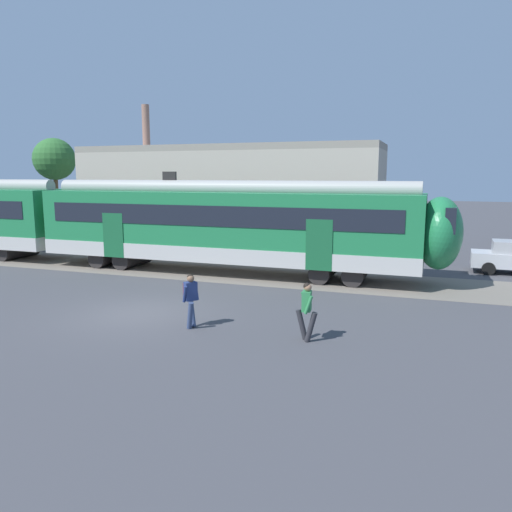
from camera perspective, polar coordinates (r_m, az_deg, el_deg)
ground_plane at (r=17.22m, az=-13.34°, el=-6.43°), size 160.00×160.00×0.00m
track_bed at (r=29.76m, az=-23.68°, el=-0.35°), size 80.00×4.40×0.01m
commuter_train at (r=27.85m, az=-20.24°, el=3.91°), size 38.05×3.07×4.73m
pedestrian_navy at (r=15.15m, az=-7.51°, el=-4.54°), size 0.52×0.67×1.67m
pedestrian_green at (r=13.94m, az=5.81°, el=-5.85°), size 0.66×0.54×1.67m
background_building at (r=32.53m, az=-3.34°, el=6.84°), size 19.52×5.00×9.20m
street_tree_left at (r=41.38m, az=-22.05°, el=10.15°), size 3.14×3.14×7.31m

